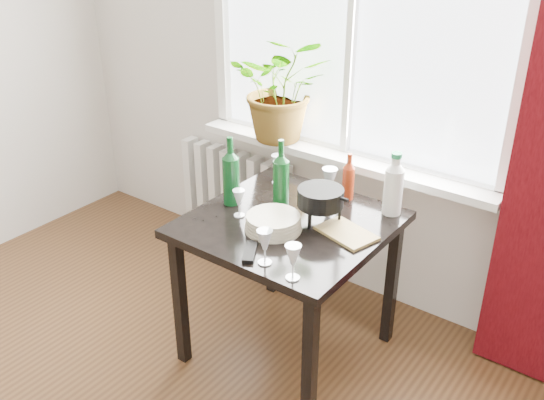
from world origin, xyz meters
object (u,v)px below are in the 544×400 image
Objects in this scene: plate_stack at (273,223)px; wine_bottle_right at (281,172)px; table at (289,238)px; wineglass_back_center at (329,185)px; wineglass_back_left at (278,169)px; wineglass_front_right at (265,247)px; radiator at (236,192)px; bottle_amber at (349,176)px; tv_remote at (250,252)px; wineglass_far_right at (293,262)px; fondue_pot at (320,205)px; cutting_board at (346,233)px; potted_plant at (283,88)px; cleaning_bottle at (394,183)px; wineglass_front_left at (239,203)px; wine_bottle_left at (231,170)px.

wine_bottle_right is at bearing 118.05° from plate_stack.
wineglass_back_center is (0.04, 0.27, 0.18)m from table.
wineglass_front_right is at bearing -57.84° from wineglass_back_left.
radiator is at bearing 157.91° from wineglass_back_center.
bottle_amber is at bearing 53.91° from wineglass_back_center.
wineglass_back_left reaches higher than tv_remote.
wineglass_far_right is 0.68m from wineglass_back_center.
fondue_pot is (0.39, -0.21, 0.00)m from wineglass_back_left.
cutting_board reaches higher than table.
potted_plant reaches higher than wine_bottle_right.
fondue_pot is at bearing -29.83° from radiator.
cleaning_bottle is at bearing 13.82° from wineglass_back_center.
wineglass_front_right is 0.61× the size of cutting_board.
tv_remote is (0.24, -0.22, -0.06)m from wineglass_front_left.
tv_remote is at bearing -79.01° from plate_stack.
wine_bottle_right is at bearing 118.86° from wineglass_front_right.
wineglass_far_right is at bearing -8.20° from wineglass_front_right.
wine_bottle_left is 0.17m from wineglass_front_left.
cleaning_bottle is 1.94× the size of tv_remote.
wine_bottle_right is 0.63m from wineglass_far_right.
wine_bottle_right is at bearing 170.89° from cutting_board.
wineglass_far_right is (0.73, -0.95, -0.32)m from potted_plant.
wine_bottle_left reaches higher than wineglass_front_left.
radiator is 2.44× the size of wine_bottle_right.
fondue_pot is at bearing 29.29° from wineglass_front_left.
wineglass_back_left is 0.44m from fondue_pot.
table is 2.50× the size of wine_bottle_left.
wineglass_far_right is (0.40, -0.48, -0.09)m from wine_bottle_right.
bottle_amber is (0.56, -0.24, -0.28)m from potted_plant.
cutting_board is at bearing 90.62° from wineglass_far_right.
wine_bottle_right is (0.33, -0.48, -0.23)m from potted_plant.
wineglass_far_right is 0.55m from wineglass_front_left.
potted_plant is 0.99m from cutting_board.
wineglass_front_right is at bearing -61.14° from wine_bottle_right.
table is at bearing -170.41° from cutting_board.
plate_stack is at bearing -41.36° from radiator.
potted_plant reaches higher than cutting_board.
cutting_board is at bearing -44.20° from wineglass_back_center.
wineglass_far_right reaches higher than cutting_board.
cleaning_bottle is 1.21× the size of plate_stack.
plate_stack is 0.22m from tv_remote.
radiator is 1.32m from cutting_board.
fondue_pot reaches higher than wineglass_back_left.
radiator is 5.08× the size of tv_remote.
bottle_amber is 0.38m from wineglass_back_left.
wineglass_front_left is 0.33m from tv_remote.
wineglass_back_left is 0.62× the size of plate_stack.
plate_stack is (0.84, -0.74, 0.39)m from radiator.
plate_stack is 1.61× the size of tv_remote.
wine_bottle_left is at bearing 149.78° from wineglass_far_right.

